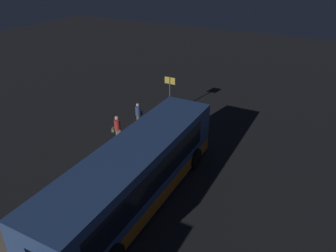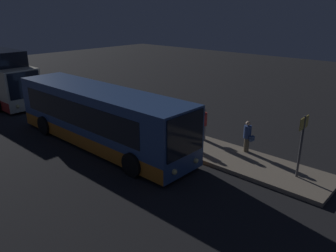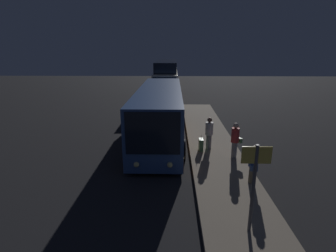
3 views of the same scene
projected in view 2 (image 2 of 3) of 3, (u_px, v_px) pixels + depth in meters
The scene contains 8 objects.
ground at pixel (115, 148), 17.22m from camera, with size 80.00×80.00×0.00m, color #232326.
platform at pixel (154, 132), 19.23m from camera, with size 20.00×2.66×0.19m.
bus_lead at pixel (99, 117), 17.26m from camera, with size 11.82×2.89×3.04m.
passenger_boarding at pixel (173, 123), 17.57m from camera, with size 0.53×0.53×1.72m.
passenger_waiting at pixel (247, 135), 16.06m from camera, with size 0.58×0.42×1.59m.
passenger_with_bags at pixel (203, 123), 17.56m from camera, with size 0.54×0.64×1.78m.
suitcase at pixel (171, 137), 17.27m from camera, with size 0.48×0.21×0.87m.
sign_post at pixel (302, 138), 13.31m from camera, with size 0.10×0.82×2.70m.
Camera 2 is at (12.73, -9.83, 6.86)m, focal length 35.00 mm.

